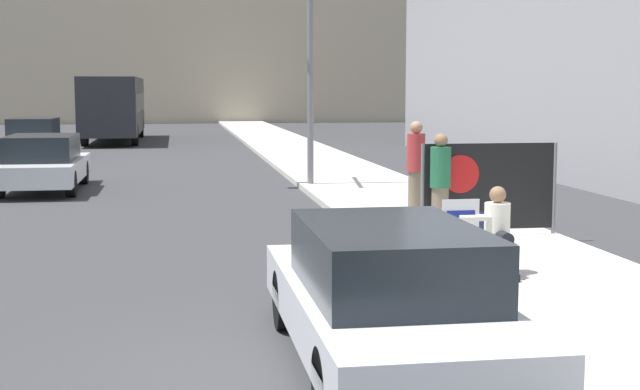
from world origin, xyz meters
name	(u,v)px	position (x,y,z in m)	size (l,w,h in m)	color
ground_plane	(313,379)	(0.00, 0.00, 0.00)	(160.00, 160.00, 0.00)	#38383A
sidewalk_curb	(361,185)	(3.56, 15.00, 0.07)	(3.25, 90.00, 0.14)	beige
seated_protester	(497,229)	(2.97, 3.39, 0.76)	(0.98, 0.77, 1.16)	#474C56
jogger_on_sidewalk	(440,185)	(3.06, 6.28, 1.02)	(0.34, 0.34, 1.71)	#756651
pedestrian_behind	(416,169)	(3.26, 8.51, 1.08)	(0.34, 0.34, 1.83)	#756651
protest_banner	(488,186)	(3.94, 6.44, 0.96)	(2.35, 0.06, 1.54)	slate
traffic_light_pole	(272,16)	(1.26, 15.02, 4.38)	(2.97, 2.74, 6.35)	slate
parked_car_curbside	(386,295)	(0.71, 0.21, 0.69)	(1.73, 4.63, 1.36)	silver
car_on_road_nearest	(43,163)	(-4.49, 15.54, 0.71)	(1.87, 4.75, 1.41)	silver
car_on_road_midblock	(34,139)	(-6.26, 25.96, 0.75)	(1.85, 4.24, 1.50)	silver
city_bus_on_road	(114,105)	(-4.11, 36.59, 1.78)	(2.53, 10.59, 3.07)	#232328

